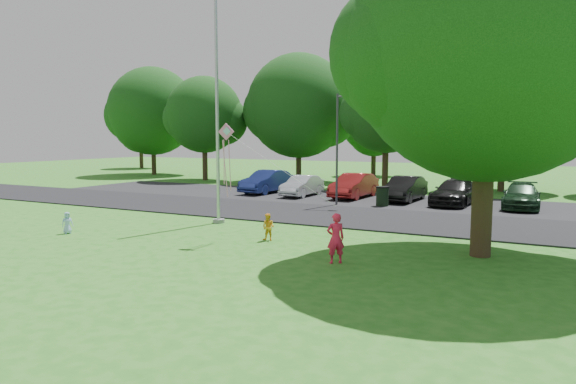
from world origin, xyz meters
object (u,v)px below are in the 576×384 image
at_px(woman, 336,238).
at_px(child_blue, 67,223).
at_px(child_yellow, 268,227).
at_px(flagpole, 217,124).
at_px(trash_can, 382,197).
at_px(street_lamp, 342,139).
at_px(big_tree, 484,46).
at_px(kite, 228,146).

bearing_deg(woman, child_blue, -37.82).
bearing_deg(child_blue, child_yellow, -47.42).
distance_m(flagpole, trash_can, 9.97).
bearing_deg(street_lamp, woman, -83.22).
height_order(flagpole, trash_can, flagpole).
bearing_deg(woman, trash_can, -118.93).
distance_m(big_tree, child_yellow, 8.99).
xyz_separation_m(big_tree, child_yellow, (-6.82, -0.84, -5.79)).
relative_size(big_tree, kite, 2.21).
bearing_deg(woman, kite, -54.26).
bearing_deg(street_lamp, flagpole, -123.45).
xyz_separation_m(street_lamp, woman, (4.41, -11.72, -2.80)).
distance_m(trash_can, woman, 12.51).
height_order(flagpole, big_tree, big_tree).
xyz_separation_m(street_lamp, kite, (-0.02, -10.56, -0.19)).
bearing_deg(street_lamp, child_yellow, -97.48).
distance_m(street_lamp, big_tree, 12.23).
xyz_separation_m(big_tree, woman, (-3.50, -2.80, -5.54)).
bearing_deg(woman, child_yellow, -70.18).
bearing_deg(child_blue, flagpole, -13.11).
height_order(big_tree, woman, big_tree).
bearing_deg(flagpole, child_yellow, -31.94).
bearing_deg(trash_can, flagpole, -120.57).
bearing_deg(big_tree, street_lamp, 131.58).
bearing_deg(child_yellow, big_tree, 6.55).
height_order(child_yellow, kite, kite).
bearing_deg(flagpole, big_tree, -8.02).
distance_m(child_yellow, kite, 3.17).
bearing_deg(kite, trash_can, 69.23).
xyz_separation_m(flagpole, child_blue, (-3.67, -4.63, -3.76)).
relative_size(street_lamp, child_yellow, 6.12).
relative_size(flagpole, trash_can, 9.28).
xyz_separation_m(woman, child_blue, (-10.73, -0.35, -0.32)).
bearing_deg(child_yellow, child_blue, -163.21).
distance_m(big_tree, child_blue, 15.71).
xyz_separation_m(street_lamp, child_yellow, (1.09, -9.76, -3.05)).
distance_m(trash_can, child_blue, 15.17).
xyz_separation_m(big_tree, kite, (-7.94, -1.64, -2.93)).
distance_m(flagpole, woman, 8.94).
height_order(big_tree, child_blue, big_tree).
height_order(trash_can, big_tree, big_tree).
height_order(street_lamp, woman, street_lamp).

